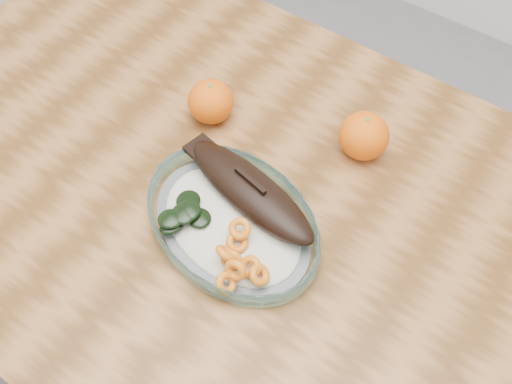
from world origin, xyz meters
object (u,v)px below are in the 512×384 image
orange_left (211,102)px  orange_right (364,136)px  dining_table (221,219)px  plated_meal (233,219)px

orange_left → orange_right: size_ratio=0.96×
dining_table → plated_meal: (0.06, -0.05, 0.12)m
orange_right → dining_table: bearing=-129.1°
dining_table → orange_right: bearing=50.9°
orange_right → plated_meal: bearing=-109.9°
dining_table → plated_meal: 0.14m
orange_right → orange_left: bearing=-161.9°
dining_table → plated_meal: plated_meal is taller
dining_table → orange_right: (0.15, 0.18, 0.14)m
plated_meal → orange_right: (0.08, 0.23, 0.02)m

